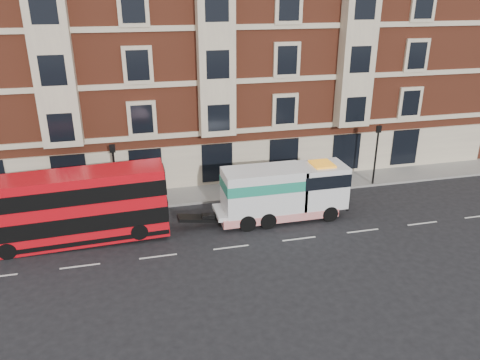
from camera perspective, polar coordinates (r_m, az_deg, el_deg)
name	(u,v)px	position (r m, az deg, el deg)	size (l,w,h in m)	color
ground	(231,247)	(26.16, -1.10, -8.21)	(120.00, 120.00, 0.00)	black
sidewalk	(207,193)	(32.70, -4.02, -1.63)	(90.00, 3.00, 0.15)	slate
victorian_terrace	(193,35)	(37.57, -5.76, 17.20)	(45.00, 12.00, 20.40)	brown
lamp_post_west	(115,173)	(30.16, -15.00, 0.89)	(0.35, 0.15, 4.35)	black
lamp_post_east	(376,151)	(34.56, 16.28, 3.46)	(0.35, 0.15, 4.35)	black
double_decker_bus	(73,207)	(27.31, -19.69, -3.09)	(10.15, 2.33, 4.11)	red
tow_truck	(281,192)	(28.61, 5.05, -1.48)	(8.13, 2.40, 3.39)	silver
pedestrian	(99,199)	(30.85, -16.83, -2.20)	(0.62, 0.41, 1.71)	#1D253A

